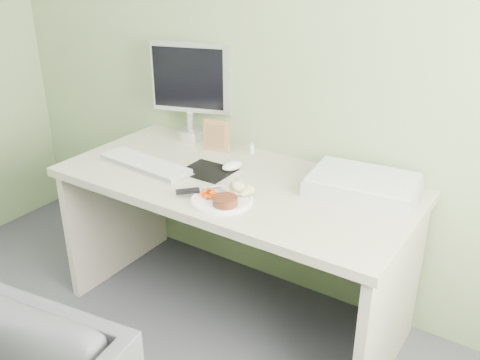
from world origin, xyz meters
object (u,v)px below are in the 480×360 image
Objects in this scene: desk at (234,215)px; plate at (222,200)px; scanner at (363,186)px; monitor at (191,86)px.

plate is (0.08, -0.21, 0.19)m from desk.
scanner is (0.53, 0.18, 0.22)m from desk.
scanner is at bearing 18.89° from desk.
plate is at bearing -69.00° from desk.
monitor is at bearing 165.90° from scanner.
desk is at bearing -51.61° from monitor.
plate is 0.59m from scanner.
scanner is 1.04m from monitor.
desk is at bearing 111.00° from plate.
scanner is at bearing -25.62° from monitor.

